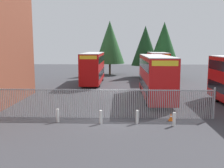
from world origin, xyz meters
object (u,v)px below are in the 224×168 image
object	(u,v)px
bollard_near_right	(137,117)
traffic_cone_by_gate	(171,117)
bollard_center_front	(101,117)
double_decker_bus_behind_fence_left	(156,75)
double_decker_bus_behind_fence_right	(93,67)
double_decker_bus_far_back	(156,65)
bollard_far_right	(174,119)
bollard_near_left	(58,115)

from	to	relation	value
bollard_near_right	traffic_cone_by_gate	xyz separation A→B (m)	(2.49, 0.76, -0.19)
bollard_center_front	double_decker_bus_behind_fence_left	bearing A→B (deg)	60.91
double_decker_bus_behind_fence_right	bollard_near_right	xyz separation A→B (m)	(5.14, -19.51, -1.95)
double_decker_bus_far_back	bollard_near_right	bearing A→B (deg)	-100.65
double_decker_bus_behind_fence_left	bollard_far_right	xyz separation A→B (m)	(0.07, -9.18, -1.95)
bollard_center_front	bollard_near_right	bearing A→B (deg)	3.21
double_decker_bus_behind_fence_right	traffic_cone_by_gate	xyz separation A→B (m)	(7.64, -18.75, -2.13)
double_decker_bus_far_back	bollard_near_right	size ratio (longest dim) A/B	11.38
double_decker_bus_far_back	traffic_cone_by_gate	distance (m)	23.12
bollard_center_front	traffic_cone_by_gate	distance (m)	5.11
double_decker_bus_behind_fence_left	double_decker_bus_behind_fence_right	bearing A→B (deg)	124.84
bollard_near_left	bollard_near_right	world-z (taller)	same
double_decker_bus_behind_fence_right	bollard_near_right	size ratio (longest dim) A/B	11.38
bollard_near_right	double_decker_bus_behind_fence_right	bearing A→B (deg)	104.77
double_decker_bus_far_back	bollard_near_right	world-z (taller)	double_decker_bus_far_back
double_decker_bus_behind_fence_right	bollard_far_right	world-z (taller)	double_decker_bus_behind_fence_right
bollard_center_front	bollard_near_right	distance (m)	2.53
traffic_cone_by_gate	bollard_center_front	bearing A→B (deg)	-169.79
double_decker_bus_far_back	traffic_cone_by_gate	bearing A→B (deg)	-94.89
double_decker_bus_far_back	bollard_far_right	size ratio (longest dim) A/B	11.38
double_decker_bus_behind_fence_right	double_decker_bus_behind_fence_left	bearing A→B (deg)	-55.16
double_decker_bus_far_back	bollard_center_front	distance (m)	24.92
bollard_near_right	traffic_cone_by_gate	distance (m)	2.61
bollard_far_right	double_decker_bus_behind_fence_right	bearing A→B (deg)	110.82
double_decker_bus_far_back	bollard_near_right	distance (m)	24.19
double_decker_bus_behind_fence_right	bollard_far_right	bearing A→B (deg)	-69.18
bollard_near_right	double_decker_bus_far_back	bearing A→B (deg)	79.35
bollard_center_front	traffic_cone_by_gate	bearing A→B (deg)	10.21
double_decker_bus_far_back	bollard_center_front	bearing A→B (deg)	-106.33
double_decker_bus_behind_fence_right	bollard_near_left	world-z (taller)	double_decker_bus_behind_fence_right
double_decker_bus_behind_fence_left	bollard_near_right	xyz separation A→B (m)	(-2.39, -8.69, -1.95)
bollard_near_right	traffic_cone_by_gate	size ratio (longest dim) A/B	1.61
bollard_center_front	traffic_cone_by_gate	xyz separation A→B (m)	(5.02, 0.90, -0.19)
double_decker_bus_behind_fence_right	bollard_far_right	distance (m)	21.48
double_decker_bus_behind_fence_right	double_decker_bus_far_back	bearing A→B (deg)	23.59
double_decker_bus_behind_fence_left	bollard_far_right	distance (m)	9.39
double_decker_bus_behind_fence_left	bollard_near_right	bearing A→B (deg)	-105.35
double_decker_bus_far_back	bollard_center_front	size ratio (longest dim) A/B	11.38
double_decker_bus_behind_fence_left	bollard_near_right	distance (m)	9.22
bollard_near_right	double_decker_bus_behind_fence_left	bearing A→B (deg)	74.65
double_decker_bus_behind_fence_left	bollard_center_front	bearing A→B (deg)	-119.09
bollard_far_right	bollard_near_left	bearing A→B (deg)	175.17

